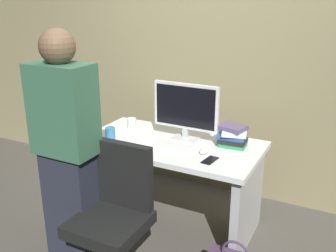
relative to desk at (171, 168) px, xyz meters
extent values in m
plane|color=#4C4742|center=(0.00, 0.00, -0.50)|extent=(9.00, 9.00, 0.00)
cube|color=#8C7F5B|center=(0.00, 0.82, 1.00)|extent=(6.40, 0.10, 3.00)
cube|color=white|center=(0.00, 0.00, 0.21)|extent=(1.40, 0.75, 0.04)
cube|color=#B2B2B7|center=(-0.64, 0.00, -0.16)|extent=(0.06, 0.67, 0.69)
cube|color=#B2B2B7|center=(0.64, 0.00, -0.16)|extent=(0.06, 0.67, 0.69)
cube|color=black|center=(-0.02, -0.83, -0.04)|extent=(0.44, 0.44, 0.08)
cube|color=black|center=(-0.02, -0.64, 0.22)|extent=(0.40, 0.06, 0.44)
cube|color=#262838|center=(-0.38, -0.75, -0.07)|extent=(0.34, 0.20, 0.85)
cube|color=#38664C|center=(-0.38, -0.75, 0.64)|extent=(0.40, 0.24, 0.58)
sphere|color=brown|center=(-0.38, -0.75, 1.03)|extent=(0.22, 0.22, 0.22)
cube|color=silver|center=(0.07, 0.11, 0.23)|extent=(0.20, 0.14, 0.02)
cube|color=silver|center=(0.07, 0.11, 0.28)|extent=(0.04, 0.03, 0.08)
cube|color=silver|center=(0.07, 0.11, 0.50)|extent=(0.54, 0.04, 0.36)
cube|color=black|center=(0.07, 0.09, 0.50)|extent=(0.50, 0.01, 0.32)
cube|color=white|center=(-0.01, -0.08, 0.24)|extent=(0.44, 0.15, 0.02)
ellipsoid|color=white|center=(0.31, -0.09, 0.24)|extent=(0.06, 0.10, 0.03)
cylinder|color=#3372B2|center=(-0.46, -0.16, 0.28)|extent=(0.08, 0.08, 0.10)
cylinder|color=silver|center=(-0.45, 0.14, 0.27)|extent=(0.08, 0.08, 0.09)
cube|color=#338C59|center=(0.46, 0.14, 0.24)|extent=(0.20, 0.15, 0.03)
cube|color=black|center=(0.45, 0.14, 0.27)|extent=(0.21, 0.17, 0.03)
cube|color=#3359A5|center=(0.44, 0.14, 0.30)|extent=(0.22, 0.14, 0.03)
cube|color=white|center=(0.46, 0.15, 0.34)|extent=(0.21, 0.20, 0.03)
cube|color=#594C72|center=(0.44, 0.16, 0.37)|extent=(0.22, 0.19, 0.03)
cube|color=black|center=(0.40, -0.19, 0.23)|extent=(0.09, 0.15, 0.01)
camera|label=1|loc=(1.25, -2.49, 1.31)|focal=40.74mm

